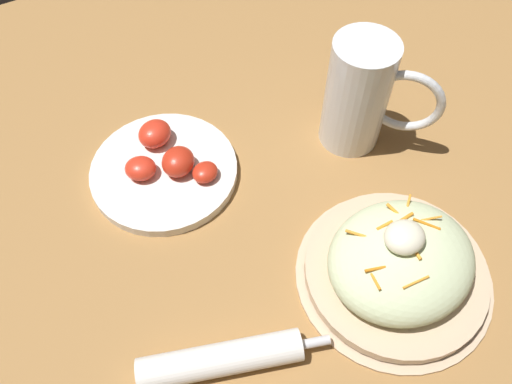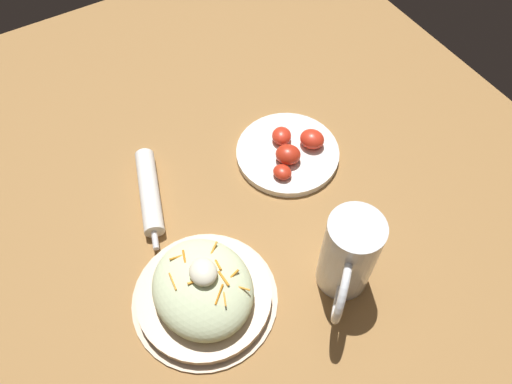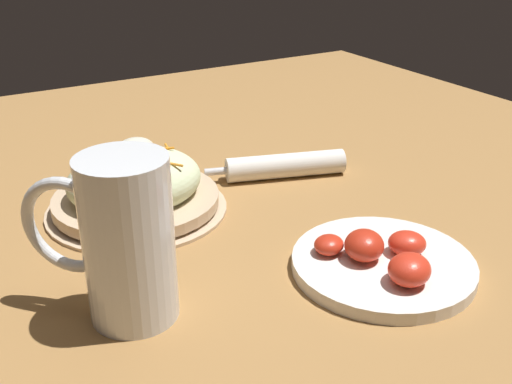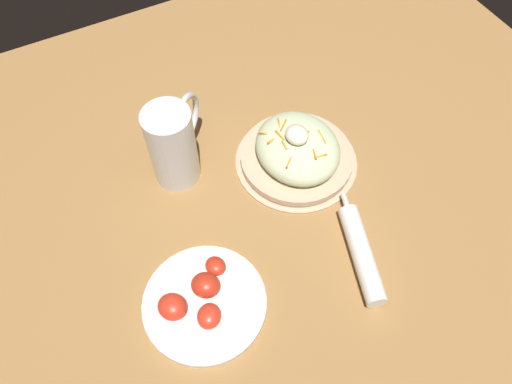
% 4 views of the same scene
% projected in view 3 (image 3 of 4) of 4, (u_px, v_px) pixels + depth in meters
% --- Properties ---
extents(ground_plane, '(1.43, 1.43, 0.00)m').
position_uv_depth(ground_plane, '(245.00, 205.00, 0.82)').
color(ground_plane, '#9E703D').
extents(salad_plate, '(0.24, 0.24, 0.10)m').
position_uv_depth(salad_plate, '(135.00, 188.00, 0.80)').
color(salad_plate, '#D1B28E').
rests_on(salad_plate, ground_plane).
extents(beer_mug, '(0.13, 0.13, 0.17)m').
position_uv_depth(beer_mug, '(126.00, 246.00, 0.57)').
color(beer_mug, white).
rests_on(beer_mug, ground_plane).
extents(napkin_roll, '(0.21, 0.09, 0.04)m').
position_uv_depth(napkin_roll, '(284.00, 166.00, 0.90)').
color(napkin_roll, white).
rests_on(napkin_roll, ground_plane).
extents(tomato_plate, '(0.20, 0.20, 0.05)m').
position_uv_depth(tomato_plate, '(383.00, 261.00, 0.67)').
color(tomato_plate, white).
rests_on(tomato_plate, ground_plane).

